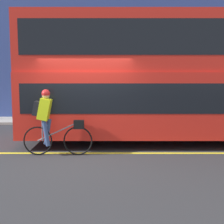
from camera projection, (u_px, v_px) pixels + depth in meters
ground_plane at (85, 154)px, 8.19m from camera, size 80.00×80.00×0.00m
road_center_line at (85, 153)px, 8.27m from camera, size 50.00×0.14×0.01m
sidewalk_curb at (96, 121)px, 13.75m from camera, size 60.00×1.72×0.10m
building_facade at (97, 20)px, 14.21m from camera, size 60.00×0.30×9.12m
bus at (197, 73)px, 9.45m from camera, size 10.45×2.62×3.81m
cyclist_on_bike at (51, 120)px, 7.98m from camera, size 1.79×0.32×1.71m
trash_bin at (195, 110)px, 13.60m from camera, size 0.50×0.50×0.89m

